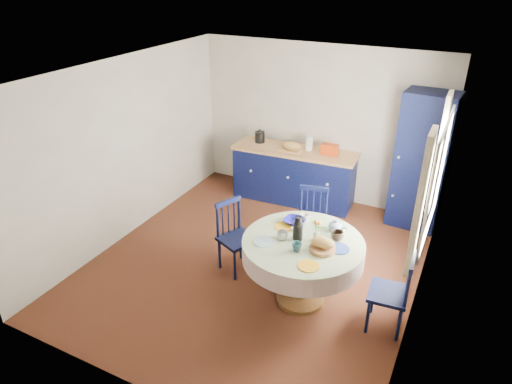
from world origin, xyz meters
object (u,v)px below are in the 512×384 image
mug_a (282,235)px  chair_far (311,222)px  dining_table (303,251)px  chair_right (392,292)px  mug_b (297,247)px  pantry_cabinet (422,162)px  mug_d (305,218)px  cobalt_bowl (295,221)px  chair_left (235,236)px  kitchen_counter (294,174)px  mug_c (337,236)px

mug_a → chair_far: bearing=91.6°
dining_table → mug_a: 0.30m
chair_right → mug_b: (-1.01, -0.22, 0.40)m
mug_b → pantry_cabinet: bearing=72.0°
pantry_cabinet → mug_d: bearing=-111.5°
pantry_cabinet → chair_far: size_ratio=2.16×
dining_table → cobalt_bowl: size_ratio=5.62×
chair_left → mug_b: bearing=-90.2°
mug_b → mug_d: size_ratio=1.04×
pantry_cabinet → mug_a: bearing=-108.9°
mug_a → mug_d: mug_d is taller
cobalt_bowl → mug_b: bearing=-65.5°
dining_table → chair_right: 1.03m
kitchen_counter → chair_right: 3.09m
chair_far → mug_a: chair_far is taller
chair_left → chair_right: (2.00, -0.22, -0.00)m
cobalt_bowl → dining_table: bearing=-51.9°
mug_d → cobalt_bowl: mug_d is taller
mug_a → chair_left: bearing=159.3°
pantry_cabinet → chair_left: (-1.85, -2.19, -0.54)m
kitchen_counter → chair_left: (0.06, -2.09, 0.02)m
chair_far → mug_c: size_ratio=6.81×
chair_far → mug_d: (0.12, -0.58, 0.40)m
chair_right → mug_b: chair_right is taller
chair_left → chair_far: (0.73, 0.75, -0.00)m
dining_table → chair_left: 1.04m
mug_c → dining_table: bearing=-149.5°
mug_a → mug_c: mug_c is taller
dining_table → chair_left: bearing=167.3°
mug_d → mug_b: bearing=-77.0°
mug_d → mug_a: bearing=-101.3°
mug_a → mug_d: bearing=78.7°
kitchen_counter → mug_b: 2.77m
chair_right → mug_d: 1.28m
chair_left → chair_right: chair_left is taller
pantry_cabinet → chair_right: 2.47m
chair_far → cobalt_bowl: bearing=-99.3°
mug_a → cobalt_bowl: (-0.00, 0.37, -0.02)m
dining_table → mug_b: dining_table is taller
chair_far → mug_d: chair_far is taller
chair_far → pantry_cabinet: bearing=40.5°
chair_left → mug_a: (0.76, -0.29, 0.39)m
kitchen_counter → chair_left: bearing=-91.7°
kitchen_counter → chair_far: kitchen_counter is taller
mug_b → mug_c: mug_c is taller
chair_right → mug_b: bearing=-82.3°
chair_right → mug_d: chair_right is taller
pantry_cabinet → mug_c: 2.29m
chair_left → chair_right: bearing=-72.5°
kitchen_counter → dining_table: size_ratio=1.49×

